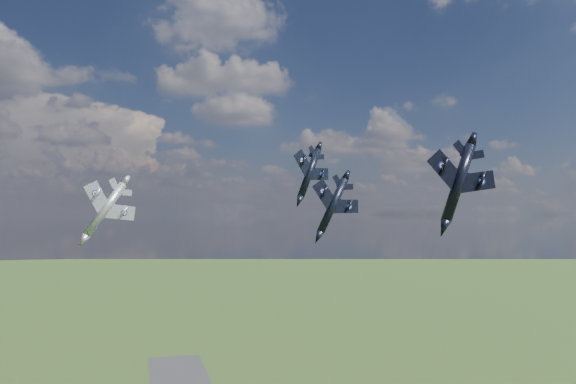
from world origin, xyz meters
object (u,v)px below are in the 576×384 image
object	(u,v)px
jet_lead_navy	(333,205)
jet_left_silver	(105,209)
jet_right_navy	(459,182)
jet_high_navy	(309,173)

from	to	relation	value
jet_lead_navy	jet_left_silver	distance (m)	39.14
jet_right_navy	jet_high_navy	xyz separation A→B (m)	(-2.29, 51.15, 4.78)
jet_lead_navy	jet_high_navy	size ratio (longest dim) A/B	0.86
jet_high_navy	jet_left_silver	size ratio (longest dim) A/B	1.02
jet_right_navy	jet_left_silver	bearing A→B (deg)	139.70
jet_right_navy	jet_left_silver	distance (m)	59.71
jet_lead_navy	jet_left_silver	size ratio (longest dim) A/B	0.88
jet_high_navy	jet_left_silver	bearing A→B (deg)	167.86
jet_lead_navy	jet_right_navy	size ratio (longest dim) A/B	0.99
jet_right_navy	jet_high_navy	world-z (taller)	jet_high_navy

